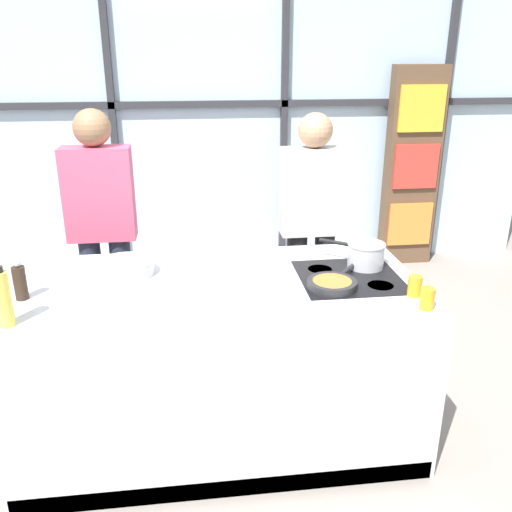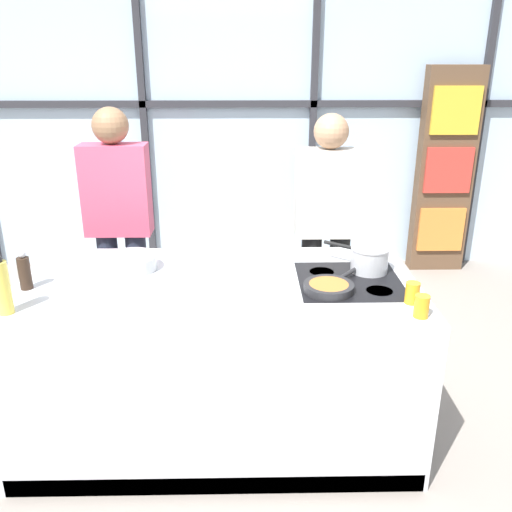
{
  "view_description": "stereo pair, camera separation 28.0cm",
  "coord_description": "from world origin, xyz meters",
  "px_view_note": "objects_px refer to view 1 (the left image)",
  "views": [
    {
      "loc": [
        -0.13,
        -2.5,
        1.98
      ],
      "look_at": [
        0.2,
        0.1,
        0.99
      ],
      "focal_mm": 38.0,
      "sensor_mm": 36.0,
      "label": 1
    },
    {
      "loc": [
        0.15,
        -2.52,
        1.98
      ],
      "look_at": [
        0.2,
        0.1,
        0.99
      ],
      "focal_mm": 38.0,
      "sensor_mm": 36.0,
      "label": 2
    }
  ],
  "objects_px": {
    "pepper_grinder": "(20,282)",
    "juice_glass_far": "(415,286)",
    "frying_pan": "(333,283)",
    "saucepan": "(365,254)",
    "white_plate": "(125,260)",
    "juice_glass_near": "(427,298)",
    "mixing_bowl": "(128,267)",
    "oil_bottle": "(3,298)",
    "spectator_far_left": "(102,221)",
    "spectator_center_left": "(312,218)"
  },
  "relations": [
    {
      "from": "frying_pan",
      "to": "juice_glass_far",
      "type": "relative_size",
      "value": 3.72
    },
    {
      "from": "frying_pan",
      "to": "saucepan",
      "type": "height_order",
      "value": "saucepan"
    },
    {
      "from": "frying_pan",
      "to": "pepper_grinder",
      "type": "bearing_deg",
      "value": 177.99
    },
    {
      "from": "frying_pan",
      "to": "spectator_center_left",
      "type": "bearing_deg",
      "value": 82.55
    },
    {
      "from": "oil_bottle",
      "to": "juice_glass_near",
      "type": "height_order",
      "value": "oil_bottle"
    },
    {
      "from": "spectator_far_left",
      "to": "oil_bottle",
      "type": "distance_m",
      "value": 1.33
    },
    {
      "from": "oil_bottle",
      "to": "pepper_grinder",
      "type": "relative_size",
      "value": 1.36
    },
    {
      "from": "spectator_center_left",
      "to": "pepper_grinder",
      "type": "bearing_deg",
      "value": 32.66
    },
    {
      "from": "spectator_far_left",
      "to": "white_plate",
      "type": "bearing_deg",
      "value": 108.6
    },
    {
      "from": "oil_bottle",
      "to": "pepper_grinder",
      "type": "xyz_separation_m",
      "value": [
        -0.01,
        0.27,
        -0.04
      ]
    },
    {
      "from": "mixing_bowl",
      "to": "white_plate",
      "type": "bearing_deg",
      "value": 100.75
    },
    {
      "from": "juice_glass_near",
      "to": "juice_glass_far",
      "type": "relative_size",
      "value": 1.0
    },
    {
      "from": "white_plate",
      "to": "oil_bottle",
      "type": "relative_size",
      "value": 0.84
    },
    {
      "from": "pepper_grinder",
      "to": "juice_glass_near",
      "type": "xyz_separation_m",
      "value": [
        1.84,
        -0.34,
        -0.04
      ]
    },
    {
      "from": "oil_bottle",
      "to": "pepper_grinder",
      "type": "height_order",
      "value": "oil_bottle"
    },
    {
      "from": "white_plate",
      "to": "mixing_bowl",
      "type": "distance_m",
      "value": 0.21
    },
    {
      "from": "frying_pan",
      "to": "juice_glass_near",
      "type": "xyz_separation_m",
      "value": [
        0.36,
        -0.29,
        0.03
      ]
    },
    {
      "from": "frying_pan",
      "to": "juice_glass_far",
      "type": "bearing_deg",
      "value": -21.99
    },
    {
      "from": "juice_glass_far",
      "to": "juice_glass_near",
      "type": "bearing_deg",
      "value": -90.0
    },
    {
      "from": "spectator_far_left",
      "to": "juice_glass_far",
      "type": "height_order",
      "value": "spectator_far_left"
    },
    {
      "from": "spectator_far_left",
      "to": "juice_glass_far",
      "type": "distance_m",
      "value": 2.04
    },
    {
      "from": "spectator_center_left",
      "to": "pepper_grinder",
      "type": "xyz_separation_m",
      "value": [
        -1.63,
        -1.04,
        0.06
      ]
    },
    {
      "from": "juice_glass_near",
      "to": "juice_glass_far",
      "type": "height_order",
      "value": "same"
    },
    {
      "from": "pepper_grinder",
      "to": "juice_glass_far",
      "type": "height_order",
      "value": "pepper_grinder"
    },
    {
      "from": "saucepan",
      "to": "juice_glass_near",
      "type": "xyz_separation_m",
      "value": [
        0.12,
        -0.53,
        -0.02
      ]
    },
    {
      "from": "spectator_far_left",
      "to": "pepper_grinder",
      "type": "bearing_deg",
      "value": 77.72
    },
    {
      "from": "spectator_center_left",
      "to": "spectator_far_left",
      "type": "bearing_deg",
      "value": 0.0
    },
    {
      "from": "spectator_far_left",
      "to": "juice_glass_near",
      "type": "xyz_separation_m",
      "value": [
        1.62,
        -1.38,
        -0.0
      ]
    },
    {
      "from": "spectator_center_left",
      "to": "frying_pan",
      "type": "xyz_separation_m",
      "value": [
        -0.14,
        -1.09,
        -0.01
      ]
    },
    {
      "from": "oil_bottle",
      "to": "juice_glass_far",
      "type": "distance_m",
      "value": 1.84
    },
    {
      "from": "saucepan",
      "to": "mixing_bowl",
      "type": "xyz_separation_m",
      "value": [
        -1.26,
        0.05,
        -0.03
      ]
    },
    {
      "from": "frying_pan",
      "to": "white_plate",
      "type": "height_order",
      "value": "frying_pan"
    },
    {
      "from": "spectator_center_left",
      "to": "white_plate",
      "type": "distance_m",
      "value": 1.34
    },
    {
      "from": "white_plate",
      "to": "oil_bottle",
      "type": "xyz_separation_m",
      "value": [
        -0.42,
        -0.71,
        0.12
      ]
    },
    {
      "from": "saucepan",
      "to": "mixing_bowl",
      "type": "relative_size",
      "value": 1.2
    },
    {
      "from": "spectator_far_left",
      "to": "mixing_bowl",
      "type": "height_order",
      "value": "spectator_far_left"
    },
    {
      "from": "frying_pan",
      "to": "oil_bottle",
      "type": "distance_m",
      "value": 1.49
    },
    {
      "from": "pepper_grinder",
      "to": "mixing_bowl",
      "type": "bearing_deg",
      "value": 27.65
    },
    {
      "from": "frying_pan",
      "to": "mixing_bowl",
      "type": "relative_size",
      "value": 1.4
    },
    {
      "from": "juice_glass_near",
      "to": "juice_glass_far",
      "type": "xyz_separation_m",
      "value": [
        0.0,
        0.14,
        0.0
      ]
    },
    {
      "from": "spectator_far_left",
      "to": "spectator_center_left",
      "type": "bearing_deg",
      "value": -180.0
    },
    {
      "from": "spectator_center_left",
      "to": "oil_bottle",
      "type": "height_order",
      "value": "spectator_center_left"
    },
    {
      "from": "saucepan",
      "to": "mixing_bowl",
      "type": "distance_m",
      "value": 1.26
    },
    {
      "from": "spectator_far_left",
      "to": "frying_pan",
      "type": "relative_size",
      "value": 4.38
    },
    {
      "from": "white_plate",
      "to": "mixing_bowl",
      "type": "relative_size",
      "value": 0.83
    },
    {
      "from": "white_plate",
      "to": "spectator_far_left",
      "type": "bearing_deg",
      "value": 108.6
    },
    {
      "from": "frying_pan",
      "to": "mixing_bowl",
      "type": "xyz_separation_m",
      "value": [
        -1.02,
        0.3,
        0.02
      ]
    },
    {
      "from": "white_plate",
      "to": "juice_glass_near",
      "type": "distance_m",
      "value": 1.62
    },
    {
      "from": "white_plate",
      "to": "juice_glass_far",
      "type": "distance_m",
      "value": 1.55
    },
    {
      "from": "spectator_far_left",
      "to": "saucepan",
      "type": "distance_m",
      "value": 1.72
    }
  ]
}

